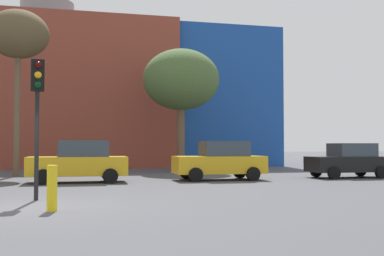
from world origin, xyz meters
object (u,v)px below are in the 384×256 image
at_px(parked_car_2, 79,162).
at_px(parked_car_4, 349,161).
at_px(bare_tree_1, 18,36).
at_px(parked_car_3, 220,161).
at_px(traffic_light_island, 37,97).
at_px(bollard_yellow_0, 52,188).
at_px(bare_tree_0, 181,80).

xyz_separation_m(parked_car_2, parked_car_4, (12.63, -0.00, -0.05)).
height_order(parked_car_4, bare_tree_1, bare_tree_1).
relative_size(parked_car_2, parked_car_4, 1.06).
relative_size(parked_car_2, bare_tree_1, 0.48).
height_order(parked_car_3, traffic_light_island, traffic_light_island).
distance_m(parked_car_2, bollard_yellow_0, 8.69).
relative_size(traffic_light_island, bare_tree_1, 0.47).
xyz_separation_m(parked_car_2, bare_tree_1, (-3.11, 4.91, 6.27)).
relative_size(parked_car_3, bare_tree_0, 0.54).
bearing_deg(traffic_light_island, bare_tree_1, -179.99).
height_order(parked_car_3, bollard_yellow_0, parked_car_3).
height_order(parked_car_3, parked_car_4, parked_car_3).
bearing_deg(bare_tree_0, bollard_yellow_0, -112.16).
bearing_deg(bare_tree_1, parked_car_4, -17.31).
bearing_deg(parked_car_2, parked_car_4, -180.00).
xyz_separation_m(parked_car_3, bare_tree_1, (-9.28, 4.91, 6.28)).
xyz_separation_m(parked_car_4, traffic_light_island, (-13.78, -6.31, 2.10)).
xyz_separation_m(parked_car_3, bare_tree_0, (-0.24, 7.32, 4.64)).
bearing_deg(traffic_light_island, parked_car_4, 104.68).
relative_size(parked_car_2, bollard_yellow_0, 3.75).
relative_size(parked_car_2, traffic_light_island, 1.02).
height_order(parked_car_2, parked_car_4, parked_car_2).
bearing_deg(traffic_light_island, bare_tree_0, 142.66).
relative_size(traffic_light_island, bollard_yellow_0, 3.68).
bearing_deg(parked_car_2, bare_tree_0, -128.98).
height_order(bare_tree_1, bollard_yellow_0, bare_tree_1).
bearing_deg(parked_car_3, bare_tree_1, -27.88).
bearing_deg(traffic_light_island, parked_car_3, 120.86).
xyz_separation_m(parked_car_2, bare_tree_0, (5.93, 7.32, 4.63)).
bearing_deg(parked_car_4, bollard_yellow_0, 33.23).
bearing_deg(parked_car_4, bare_tree_0, -47.51).
height_order(traffic_light_island, bare_tree_0, bare_tree_0).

